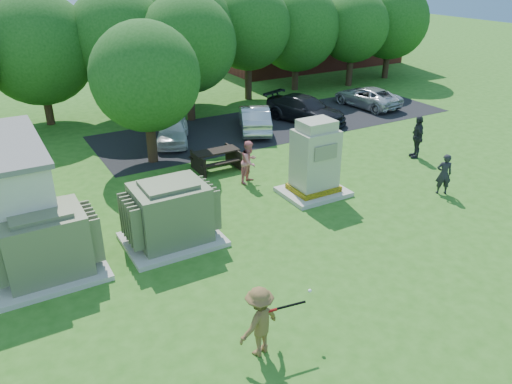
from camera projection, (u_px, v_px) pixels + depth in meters
ground at (328, 288)px, 13.76m from camera, size 120.00×120.00×0.00m
brick_building at (306, 14)px, 41.35m from camera, size 15.00×8.00×8.00m
parking_strip at (280, 123)px, 27.50m from camera, size 20.00×6.00×0.01m
transformer_left at (46, 245)px, 13.95m from camera, size 3.00×2.40×2.07m
transformer_right at (171, 215)px, 15.61m from camera, size 3.00×2.40×2.07m
generator_cabinet at (315, 163)px, 18.72m from camera, size 2.41×1.98×2.94m
picnic_table at (216, 157)px, 21.33m from camera, size 1.94×1.46×0.83m
batter at (259, 322)px, 11.16m from camera, size 1.27×0.95×1.76m
person_by_generator at (444, 174)px, 18.95m from camera, size 0.70×0.64×1.61m
person_at_picnic at (249, 162)px, 19.91m from camera, size 1.06×0.99×1.75m
person_walking_right at (417, 137)px, 22.39m from camera, size 0.96×1.22×1.93m
car_white at (173, 130)px, 24.38m from camera, size 2.79×3.93×1.24m
car_silver_a at (254, 118)px, 25.99m from camera, size 3.05×4.36×1.36m
car_dark at (305, 109)px, 27.47m from camera, size 3.40×5.17×1.39m
car_silver_b at (367, 97)px, 30.27m from camera, size 2.50×4.55×1.21m
batting_equipment at (289, 304)px, 11.27m from camera, size 1.27×0.30×0.12m
tree_row at (152, 40)px, 27.29m from camera, size 41.30×13.30×7.30m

